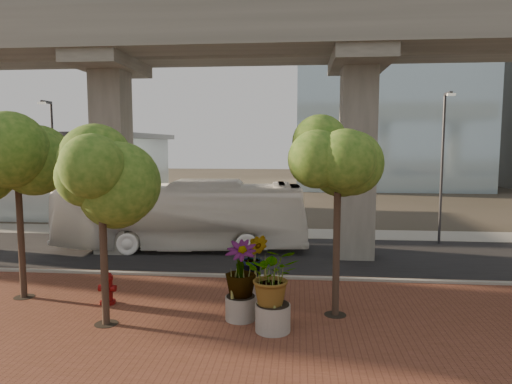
{
  "coord_description": "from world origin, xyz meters",
  "views": [
    {
      "loc": [
        3.25,
        -19.96,
        5.47
      ],
      "look_at": [
        1.32,
        0.5,
        3.3
      ],
      "focal_mm": 32.0,
      "sensor_mm": 36.0,
      "label": 1
    }
  ],
  "objects": [
    {
      "name": "ground",
      "position": [
        0.0,
        0.0,
        0.0
      ],
      "size": [
        160.0,
        160.0,
        0.0
      ],
      "primitive_type": "plane",
      "color": "#322D24",
      "rests_on": "ground"
    },
    {
      "name": "brick_plaza",
      "position": [
        0.0,
        -8.0,
        0.03
      ],
      "size": [
        70.0,
        13.0,
        0.06
      ],
      "primitive_type": "cube",
      "color": "brown",
      "rests_on": "ground"
    },
    {
      "name": "asphalt_road",
      "position": [
        0.0,
        2.0,
        0.02
      ],
      "size": [
        90.0,
        8.0,
        0.04
      ],
      "primitive_type": "cube",
      "color": "black",
      "rests_on": "ground"
    },
    {
      "name": "curb_strip",
      "position": [
        0.0,
        -2.0,
        0.08
      ],
      "size": [
        70.0,
        0.25,
        0.16
      ],
      "primitive_type": "cube",
      "color": "gray",
      "rests_on": "ground"
    },
    {
      "name": "far_sidewalk",
      "position": [
        0.0,
        7.5,
        0.03
      ],
      "size": [
        90.0,
        3.0,
        0.06
      ],
      "primitive_type": "cube",
      "color": "gray",
      "rests_on": "ground"
    },
    {
      "name": "transit_viaduct",
      "position": [
        0.0,
        2.0,
        7.29
      ],
      "size": [
        72.0,
        5.6,
        12.4
      ],
      "color": "gray",
      "rests_on": "ground"
    },
    {
      "name": "station_pavilion",
      "position": [
        -20.0,
        16.0,
        3.22
      ],
      "size": [
        23.0,
        13.0,
        6.3
      ],
      "color": "silver",
      "rests_on": "ground"
    },
    {
      "name": "transit_bus",
      "position": [
        -2.7,
        2.81,
        1.78
      ],
      "size": [
        12.96,
        3.86,
        3.56
      ],
      "primitive_type": "imported",
      "rotation": [
        0.0,
        0.0,
        1.64
      ],
      "color": "white",
      "rests_on": "ground"
    },
    {
      "name": "fire_hydrant",
      "position": [
        -3.17,
        -5.5,
        0.61
      ],
      "size": [
        0.58,
        0.52,
        1.15
      ],
      "color": "maroon",
      "rests_on": "ground"
    },
    {
      "name": "planter_front",
      "position": [
        2.54,
        -7.23,
        1.58
      ],
      "size": [
        2.27,
        2.27,
        2.5
      ],
      "color": "#9E9B8F",
      "rests_on": "ground"
    },
    {
      "name": "planter_right",
      "position": [
        1.5,
        -6.44,
        1.55
      ],
      "size": [
        2.3,
        2.3,
        2.46
      ],
      "color": "#A29A92",
      "rests_on": "ground"
    },
    {
      "name": "planter_left",
      "position": [
        1.77,
        -4.76,
        1.49
      ],
      "size": [
        2.14,
        2.14,
        2.35
      ],
      "color": "gray",
      "rests_on": "ground"
    },
    {
      "name": "street_tree_far_west",
      "position": [
        -6.41,
        -5.12,
        5.21
      ],
      "size": [
        3.82,
        3.82,
        6.91
      ],
      "color": "#473428",
      "rests_on": "ground"
    },
    {
      "name": "street_tree_near_west",
      "position": [
        -2.5,
        -7.19,
        4.3
      ],
      "size": [
        3.76,
        3.76,
        5.97
      ],
      "color": "#473428",
      "rests_on": "ground"
    },
    {
      "name": "street_tree_near_east",
      "position": [
        4.45,
        -5.79,
        4.96
      ],
      "size": [
        3.44,
        3.44,
        6.49
      ],
      "color": "#473428",
      "rests_on": "ground"
    },
    {
      "name": "streetlamp_west",
      "position": [
        -11.15,
        5.59,
        4.6
      ],
      "size": [
        0.39,
        1.14,
        7.88
      ],
      "color": "#2A2A2F",
      "rests_on": "ground"
    },
    {
      "name": "streetlamp_east",
      "position": [
        10.96,
        5.39,
        4.74
      ],
      "size": [
        0.4,
        1.18,
        8.11
      ],
      "color": "#303135",
      "rests_on": "ground"
    }
  ]
}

